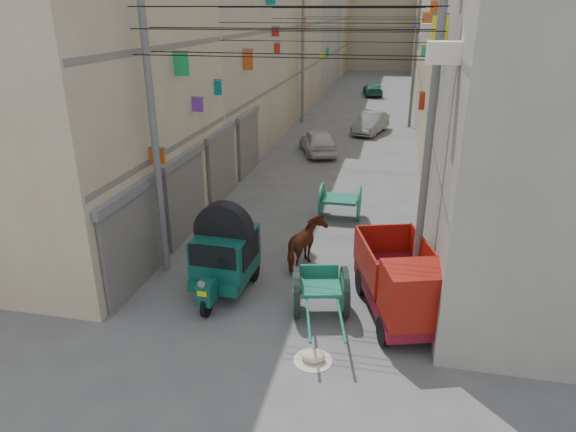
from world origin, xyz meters
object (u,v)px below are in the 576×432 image
(auto_rickshaw, at_px, (225,252))
(horse, at_px, (306,245))
(second_cart, at_px, (340,201))
(mini_truck, at_px, (405,291))
(distant_car_white, at_px, (318,141))
(tonga_cart, at_px, (321,292))
(distant_car_grey, at_px, (371,123))
(feed_sack, at_px, (313,356))
(distant_car_green, at_px, (373,89))

(auto_rickshaw, xyz_separation_m, horse, (1.92, 1.75, -0.41))
(second_cart, height_order, horse, horse)
(mini_truck, height_order, distant_car_white, mini_truck)
(auto_rickshaw, distance_m, distant_car_white, 14.83)
(tonga_cart, bearing_deg, distant_car_white, 86.42)
(mini_truck, distance_m, horse, 3.82)
(second_cart, height_order, distant_car_grey, second_cart)
(tonga_cart, bearing_deg, distant_car_grey, 77.39)
(feed_sack, relative_size, distant_car_green, 0.14)
(feed_sack, xyz_separation_m, distant_car_white, (-2.67, 17.44, 0.53))
(horse, bearing_deg, auto_rickshaw, 53.86)
(auto_rickshaw, xyz_separation_m, distant_car_green, (1.91, 35.72, -0.59))
(tonga_cart, height_order, distant_car_grey, tonga_cart)
(distant_car_white, relative_size, distant_car_grey, 1.00)
(feed_sack, xyz_separation_m, distant_car_grey, (-0.21, 23.00, 0.50))
(auto_rickshaw, height_order, feed_sack, auto_rickshaw)
(mini_truck, distance_m, distant_car_grey, 21.24)
(horse, relative_size, distant_car_green, 0.46)
(distant_car_green, bearing_deg, auto_rickshaw, 78.16)
(second_cart, xyz_separation_m, distant_car_white, (-2.25, 8.98, -0.03))
(tonga_cart, relative_size, distant_car_white, 0.79)
(auto_rickshaw, relative_size, tonga_cart, 0.91)
(auto_rickshaw, height_order, distant_car_grey, auto_rickshaw)
(mini_truck, relative_size, horse, 2.20)
(auto_rickshaw, bearing_deg, second_cart, 69.22)
(distant_car_grey, height_order, distant_car_green, distant_car_grey)
(feed_sack, distance_m, distant_car_grey, 23.00)
(feed_sack, distance_m, horse, 4.52)
(auto_rickshaw, distance_m, horse, 2.64)
(feed_sack, bearing_deg, distant_car_green, 91.44)
(horse, xyz_separation_m, distant_car_green, (-0.01, 33.97, -0.19))
(auto_rickshaw, bearing_deg, distant_car_grey, 84.63)
(distant_car_white, distance_m, distant_car_green, 20.96)
(auto_rickshaw, distance_m, second_cart, 6.36)
(horse, bearing_deg, distant_car_grey, -80.81)
(auto_rickshaw, distance_m, distant_car_grey, 20.56)
(auto_rickshaw, bearing_deg, feed_sack, -40.21)
(second_cart, distance_m, distant_car_grey, 14.54)
(tonga_cart, relative_size, mini_truck, 0.79)
(tonga_cart, relative_size, second_cart, 2.07)
(feed_sack, bearing_deg, distant_car_white, 98.69)
(tonga_cart, height_order, mini_truck, mini_truck)
(distant_car_white, bearing_deg, auto_rickshaw, 69.47)
(second_cart, distance_m, feed_sack, 8.49)
(tonga_cart, distance_m, distant_car_grey, 21.14)
(auto_rickshaw, xyz_separation_m, second_cart, (2.47, 5.85, -0.45))
(auto_rickshaw, height_order, tonga_cart, auto_rickshaw)
(feed_sack, bearing_deg, tonga_cart, 94.03)
(mini_truck, xyz_separation_m, distant_car_white, (-4.59, 15.58, -0.29))
(second_cart, relative_size, distant_car_grey, 0.38)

